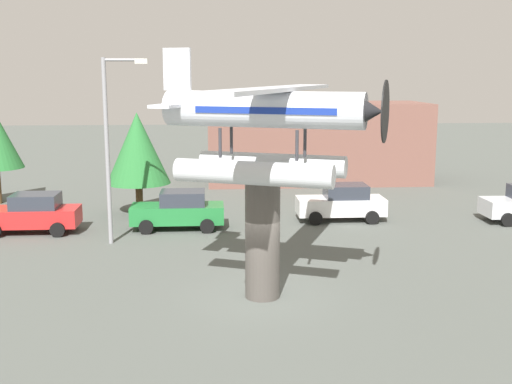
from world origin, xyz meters
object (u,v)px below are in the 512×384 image
(streetlight_primary, at_px, (112,137))
(display_pedestal, at_px, (263,239))
(car_far_white, at_px, (342,202))
(tree_east, at_px, (138,148))
(car_near_red, at_px, (32,213))
(storefront_building, at_px, (316,142))
(car_mid_green, at_px, (179,210))
(floatplane_monument, at_px, (267,125))

(streetlight_primary, bearing_deg, display_pedestal, -50.91)
(display_pedestal, distance_m, car_far_white, 11.48)
(car_far_white, distance_m, tree_east, 10.42)
(car_near_red, distance_m, storefront_building, 19.82)
(display_pedestal, xyz_separation_m, tree_east, (-5.24, 12.50, 1.45))
(display_pedestal, relative_size, car_near_red, 0.90)
(car_near_red, xyz_separation_m, storefront_building, (14.87, 12.99, 1.69))
(tree_east, bearing_deg, display_pedestal, -67.25)
(storefront_building, bearing_deg, streetlight_primary, -125.89)
(streetlight_primary, relative_size, tree_east, 1.49)
(car_near_red, height_order, tree_east, tree_east)
(streetlight_primary, distance_m, storefront_building, 18.70)
(car_near_red, xyz_separation_m, car_mid_green, (6.49, 0.23, 0.00))
(floatplane_monument, height_order, car_far_white, floatplane_monument)
(storefront_building, xyz_separation_m, tree_east, (-10.52, -9.50, 0.77))
(car_near_red, height_order, car_mid_green, same)
(display_pedestal, bearing_deg, storefront_building, 76.51)
(tree_east, bearing_deg, storefront_building, 42.07)
(floatplane_monument, relative_size, car_near_red, 2.40)
(display_pedestal, height_order, floatplane_monument, floatplane_monument)
(car_mid_green, distance_m, car_far_white, 7.85)
(floatplane_monument, height_order, storefront_building, floatplane_monument)
(display_pedestal, bearing_deg, floatplane_monument, -21.75)
(car_mid_green, bearing_deg, streetlight_primary, 42.49)
(car_mid_green, bearing_deg, car_far_white, -171.29)
(display_pedestal, height_order, streetlight_primary, streetlight_primary)
(car_near_red, relative_size, tree_east, 0.82)
(display_pedestal, distance_m, car_mid_green, 9.80)
(floatplane_monument, xyz_separation_m, car_mid_green, (-3.22, 9.29, -4.58))
(car_near_red, bearing_deg, display_pedestal, 136.79)
(car_near_red, xyz_separation_m, tree_east, (4.35, 3.49, 2.46))
(floatplane_monument, bearing_deg, tree_east, 134.89)
(display_pedestal, xyz_separation_m, car_near_red, (-9.59, 9.01, -1.01))
(car_mid_green, height_order, tree_east, tree_east)
(streetlight_primary, bearing_deg, floatplane_monument, -50.51)
(car_near_red, xyz_separation_m, streetlight_primary, (3.96, -2.08, 3.57))
(display_pedestal, relative_size, car_far_white, 0.90)
(car_far_white, relative_size, streetlight_primary, 0.55)
(floatplane_monument, distance_m, tree_east, 13.81)
(tree_east, bearing_deg, car_mid_green, -56.64)
(floatplane_monument, bearing_deg, display_pedestal, 180.00)
(car_far_white, relative_size, storefront_building, 0.30)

